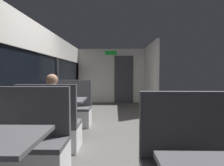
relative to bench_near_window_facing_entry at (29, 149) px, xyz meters
name	(u,v)px	position (x,y,z in m)	size (l,w,h in m)	color
ground_plane	(106,137)	(0.89, 1.39, -0.34)	(3.30, 9.20, 0.02)	#514F4C
carriage_window_panel_left	(34,81)	(-0.56, 1.39, 0.78)	(0.09, 8.48, 2.30)	beige
carriage_end_bulkhead	(112,76)	(0.95, 5.59, 0.81)	(2.90, 0.11, 2.30)	beige
carriage_aisle_panel_right	(150,76)	(2.34, 4.39, 0.82)	(0.08, 2.40, 2.30)	beige
bench_near_window_facing_entry	(29,149)	(0.00, 0.00, 0.00)	(0.95, 0.50, 1.10)	silver
dining_table_mid_window	(63,104)	(0.00, 1.45, 0.31)	(0.90, 0.70, 0.74)	#9E9EA3
bench_mid_window_facing_end	(51,130)	(0.00, 0.75, 0.00)	(0.95, 0.50, 1.10)	silver
bench_mid_window_facing_entry	(71,112)	(0.00, 2.15, 0.00)	(0.95, 0.50, 1.10)	silver
seated_passenger	(52,117)	(0.00, 0.82, 0.21)	(0.47, 0.55, 1.26)	#26262D
coffee_cup_primary	(54,97)	(-0.17, 1.44, 0.46)	(0.07, 0.07, 0.09)	#26598C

